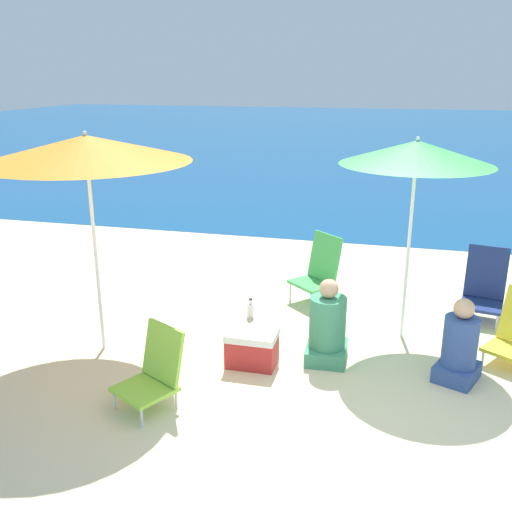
{
  "coord_description": "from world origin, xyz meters",
  "views": [
    {
      "loc": [
        0.14,
        -4.15,
        2.85
      ],
      "look_at": [
        -1.26,
        1.4,
        1.0
      ],
      "focal_mm": 40.0,
      "sensor_mm": 36.0,
      "label": 1
    }
  ],
  "objects_px": {
    "beach_chair_green": "(319,269)",
    "water_bottle": "(251,310)",
    "person_seated_near": "(327,329)",
    "person_seated_far": "(459,348)",
    "beach_umbrella_orange": "(86,149)",
    "beach_umbrella_green": "(417,153)",
    "beach_chair_lime": "(154,370)",
    "cooler_box": "(252,348)",
    "beach_chair_navy": "(484,286)"
  },
  "relations": [
    {
      "from": "beach_umbrella_orange",
      "to": "beach_chair_green",
      "type": "distance_m",
      "value": 3.28
    },
    {
      "from": "beach_chair_lime",
      "to": "person_seated_near",
      "type": "xyz_separation_m",
      "value": [
        1.38,
        1.21,
        0.01
      ]
    },
    {
      "from": "cooler_box",
      "to": "beach_chair_green",
      "type": "bearing_deg",
      "value": 77.39
    },
    {
      "from": "beach_chair_navy",
      "to": "water_bottle",
      "type": "height_order",
      "value": "beach_chair_navy"
    },
    {
      "from": "beach_chair_lime",
      "to": "beach_umbrella_green",
      "type": "bearing_deg",
      "value": 71.17
    },
    {
      "from": "beach_chair_green",
      "to": "beach_umbrella_orange",
      "type": "bearing_deg",
      "value": -95.77
    },
    {
      "from": "beach_chair_green",
      "to": "water_bottle",
      "type": "distance_m",
      "value": 1.08
    },
    {
      "from": "beach_umbrella_green",
      "to": "person_seated_far",
      "type": "relative_size",
      "value": 2.64
    },
    {
      "from": "beach_chair_green",
      "to": "beach_chair_navy",
      "type": "xyz_separation_m",
      "value": [
        2.0,
        0.0,
        -0.06
      ]
    },
    {
      "from": "beach_umbrella_orange",
      "to": "person_seated_far",
      "type": "height_order",
      "value": "beach_umbrella_orange"
    },
    {
      "from": "person_seated_far",
      "to": "water_bottle",
      "type": "relative_size",
      "value": 3.45
    },
    {
      "from": "water_bottle",
      "to": "beach_umbrella_orange",
      "type": "bearing_deg",
      "value": -138.49
    },
    {
      "from": "person_seated_near",
      "to": "person_seated_far",
      "type": "distance_m",
      "value": 1.28
    },
    {
      "from": "beach_umbrella_green",
      "to": "beach_chair_lime",
      "type": "relative_size",
      "value": 3.08
    },
    {
      "from": "beach_umbrella_orange",
      "to": "beach_chair_navy",
      "type": "bearing_deg",
      "value": 25.07
    },
    {
      "from": "water_bottle",
      "to": "cooler_box",
      "type": "distance_m",
      "value": 1.18
    },
    {
      "from": "cooler_box",
      "to": "person_seated_far",
      "type": "bearing_deg",
      "value": 5.44
    },
    {
      "from": "beach_umbrella_orange",
      "to": "beach_chair_green",
      "type": "xyz_separation_m",
      "value": [
        2.06,
        1.9,
        -1.7
      ]
    },
    {
      "from": "beach_chair_lime",
      "to": "beach_chair_navy",
      "type": "bearing_deg",
      "value": 70.36
    },
    {
      "from": "person_seated_near",
      "to": "cooler_box",
      "type": "bearing_deg",
      "value": -160.81
    },
    {
      "from": "beach_umbrella_orange",
      "to": "beach_chair_lime",
      "type": "distance_m",
      "value": 2.24
    },
    {
      "from": "water_bottle",
      "to": "cooler_box",
      "type": "bearing_deg",
      "value": -74.52
    },
    {
      "from": "person_seated_near",
      "to": "water_bottle",
      "type": "height_order",
      "value": "person_seated_near"
    },
    {
      "from": "beach_umbrella_orange",
      "to": "water_bottle",
      "type": "bearing_deg",
      "value": 41.51
    },
    {
      "from": "beach_umbrella_green",
      "to": "beach_chair_green",
      "type": "bearing_deg",
      "value": 143.32
    },
    {
      "from": "beach_chair_green",
      "to": "person_seated_far",
      "type": "distance_m",
      "value": 2.3
    },
    {
      "from": "beach_chair_green",
      "to": "water_bottle",
      "type": "height_order",
      "value": "beach_chair_green"
    },
    {
      "from": "person_seated_near",
      "to": "water_bottle",
      "type": "relative_size",
      "value": 3.63
    },
    {
      "from": "beach_chair_green",
      "to": "water_bottle",
      "type": "bearing_deg",
      "value": -93.81
    },
    {
      "from": "water_bottle",
      "to": "person_seated_near",
      "type": "bearing_deg",
      "value": -39.32
    },
    {
      "from": "beach_chair_green",
      "to": "cooler_box",
      "type": "bearing_deg",
      "value": -61.01
    },
    {
      "from": "beach_umbrella_green",
      "to": "cooler_box",
      "type": "height_order",
      "value": "beach_umbrella_green"
    },
    {
      "from": "beach_umbrella_green",
      "to": "beach_chair_navy",
      "type": "bearing_deg",
      "value": 40.22
    },
    {
      "from": "beach_umbrella_orange",
      "to": "person_seated_far",
      "type": "relative_size",
      "value": 2.74
    },
    {
      "from": "beach_chair_navy",
      "to": "person_seated_far",
      "type": "height_order",
      "value": "beach_chair_navy"
    },
    {
      "from": "beach_chair_lime",
      "to": "cooler_box",
      "type": "bearing_deg",
      "value": 82.94
    },
    {
      "from": "person_seated_far",
      "to": "water_bottle",
      "type": "height_order",
      "value": "person_seated_far"
    },
    {
      "from": "person_seated_near",
      "to": "beach_chair_green",
      "type": "bearing_deg",
      "value": 99.01
    },
    {
      "from": "beach_umbrella_orange",
      "to": "person_seated_far",
      "type": "distance_m",
      "value": 4.08
    },
    {
      "from": "beach_chair_green",
      "to": "beach_umbrella_green",
      "type": "bearing_deg",
      "value": 4.92
    },
    {
      "from": "beach_chair_navy",
      "to": "water_bottle",
      "type": "xyz_separation_m",
      "value": [
        -2.73,
        -0.72,
        -0.29
      ]
    },
    {
      "from": "beach_chair_green",
      "to": "cooler_box",
      "type": "xyz_separation_m",
      "value": [
        -0.41,
        -1.85,
        -0.26
      ]
    },
    {
      "from": "person_seated_near",
      "to": "beach_umbrella_orange",
      "type": "bearing_deg",
      "value": -174.19
    },
    {
      "from": "person_seated_far",
      "to": "water_bottle",
      "type": "distance_m",
      "value": 2.51
    },
    {
      "from": "beach_chair_lime",
      "to": "beach_chair_navy",
      "type": "height_order",
      "value": "beach_chair_navy"
    },
    {
      "from": "beach_chair_navy",
      "to": "beach_chair_green",
      "type": "bearing_deg",
      "value": -168.46
    },
    {
      "from": "beach_umbrella_green",
      "to": "person_seated_far",
      "type": "height_order",
      "value": "beach_umbrella_green"
    },
    {
      "from": "beach_chair_navy",
      "to": "beach_umbrella_orange",
      "type": "bearing_deg",
      "value": -143.46
    },
    {
      "from": "beach_chair_green",
      "to": "beach_chair_navy",
      "type": "distance_m",
      "value": 2.0
    },
    {
      "from": "beach_chair_green",
      "to": "person_seated_near",
      "type": "bearing_deg",
      "value": -37.22
    }
  ]
}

